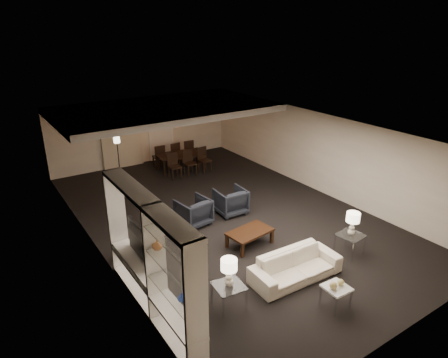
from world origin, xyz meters
name	(u,v)px	position (x,y,z in m)	size (l,w,h in m)	color
floor	(224,215)	(0.00, 0.00, 0.00)	(11.00, 11.00, 0.00)	black
ceiling	(224,129)	(0.00, 0.00, 2.50)	(7.00, 11.00, 0.02)	silver
wall_back	(143,130)	(0.00, 5.50, 1.25)	(7.00, 0.02, 2.50)	#C4B29E
wall_front	(410,275)	(0.00, -5.50, 1.25)	(7.00, 0.02, 2.50)	#C4B29E
wall_left	(94,205)	(-3.50, 0.00, 1.25)	(0.02, 11.00, 2.50)	#C4B29E
wall_right	(316,152)	(3.50, 0.00, 1.25)	(0.02, 11.00, 2.50)	#C4B29E
ceiling_soffit	(165,109)	(0.00, 3.50, 2.40)	(7.00, 4.00, 0.20)	silver
curtains	(121,136)	(-0.90, 5.42, 1.20)	(1.50, 0.12, 2.40)	beige
door	(161,133)	(0.70, 5.47, 1.05)	(0.90, 0.05, 2.10)	silver
painting	(192,116)	(2.10, 5.46, 1.55)	(0.95, 0.04, 0.65)	#142D38
media_unit	(150,259)	(-3.31, -2.60, 1.18)	(0.38, 3.40, 2.35)	white
pendant_light	(174,122)	(0.30, 3.50, 1.92)	(0.52, 0.52, 0.24)	#D8591E
sofa	(296,266)	(-0.37, -3.28, 0.29)	(1.99, 0.78, 0.58)	beige
coffee_table	(250,238)	(-0.37, -1.68, 0.20)	(1.09, 0.64, 0.39)	black
armchair_left	(193,212)	(-0.97, 0.02, 0.37)	(0.79, 0.81, 0.74)	black
armchair_right	(230,201)	(0.23, 0.02, 0.37)	(0.79, 0.81, 0.74)	black
side_table_left	(229,296)	(-2.07, -3.28, 0.25)	(0.55, 0.55, 0.51)	white
side_table_right	(350,244)	(1.33, -3.28, 0.25)	(0.55, 0.55, 0.51)	silver
table_lamp_left	(229,273)	(-2.07, -3.28, 0.79)	(0.31, 0.31, 0.56)	white
table_lamp_right	(352,224)	(1.33, -3.28, 0.79)	(0.31, 0.31, 0.56)	beige
marble_table	(335,297)	(-0.37, -4.38, 0.23)	(0.45, 0.45, 0.45)	silver
gold_gourd_a	(333,286)	(-0.47, -4.38, 0.53)	(0.15, 0.15, 0.15)	tan
gold_gourd_b	(341,282)	(-0.27, -4.38, 0.52)	(0.13, 0.13, 0.13)	#D6C571
television	(136,244)	(-3.28, -1.85, 1.09)	(0.15, 1.18, 0.68)	black
vase_blue	(182,297)	(-3.31, -3.81, 1.14)	(0.15, 0.15, 0.16)	#233C97
vase_amber	(157,245)	(-3.31, -2.98, 1.65)	(0.17, 0.17, 0.18)	#AF6D3A
floor_speaker	(119,238)	(-3.20, -0.57, 0.59)	(0.13, 0.13, 1.17)	black
dining_table	(182,162)	(0.76, 3.95, 0.30)	(1.69, 0.94, 0.59)	black
chair_nl	(175,166)	(0.16, 3.30, 0.44)	(0.41, 0.41, 0.88)	black
chair_nm	(190,163)	(0.76, 3.30, 0.44)	(0.41, 0.41, 0.88)	black
chair_nr	(205,160)	(1.36, 3.30, 0.44)	(0.41, 0.41, 0.88)	black
chair_fl	(159,156)	(0.16, 4.60, 0.44)	(0.41, 0.41, 0.88)	black
chair_fm	(173,153)	(0.76, 4.60, 0.44)	(0.41, 0.41, 0.88)	black
chair_fr	(187,151)	(1.36, 4.60, 0.44)	(0.41, 0.41, 0.88)	black
floor_lamp	(119,158)	(-1.42, 4.38, 0.73)	(0.21, 0.21, 1.46)	black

